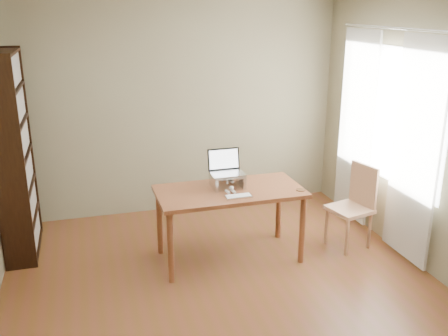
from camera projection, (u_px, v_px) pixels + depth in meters
room at (235, 160)px, 4.04m from camera, size 4.04×4.54×2.64m
bookshelf at (14, 156)px, 5.03m from camera, size 0.30×0.90×2.10m
curtains at (383, 136)px, 5.29m from camera, size 0.03×1.90×2.25m
desk at (230, 198)px, 4.99m from camera, size 1.46×0.74×0.75m
laptop_stand at (227, 179)px, 5.00m from camera, size 0.32×0.25×0.13m
laptop at (226, 167)px, 5.02m from camera, size 0.33×0.28×0.23m
keyboard at (238, 196)px, 4.76m from camera, size 0.26×0.11×0.02m
coaster at (301, 190)px, 4.95m from camera, size 0.09×0.09×0.01m
cat at (223, 181)px, 5.03m from camera, size 0.22×0.46×0.13m
chair at (355, 204)px, 5.31m from camera, size 0.48×0.48×0.90m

